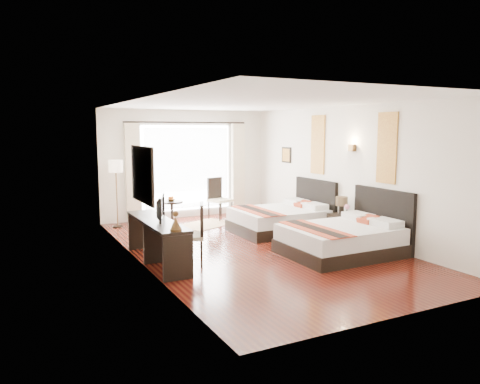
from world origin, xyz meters
name	(u,v)px	position (x,y,z in m)	size (l,w,h in m)	color
floor	(255,249)	(0.00, 0.00, -0.01)	(4.50, 7.50, 0.01)	#330B09
ceiling	(256,103)	(0.00, 0.00, 2.79)	(4.50, 7.50, 0.02)	white
wall_headboard	(348,172)	(2.25, 0.00, 1.40)	(0.01, 7.50, 2.80)	silver
wall_desk	(140,183)	(-2.25, 0.00, 1.40)	(0.01, 7.50, 2.80)	silver
wall_window	(186,164)	(0.00, 3.75, 1.40)	(4.50, 0.01, 2.80)	silver
wall_entry	(406,205)	(0.00, -3.75, 1.40)	(4.50, 0.01, 2.80)	silver
window_glass	(187,168)	(0.00, 3.73, 1.30)	(2.40, 0.02, 2.20)	white
sheer_curtain	(188,168)	(0.00, 3.67, 1.30)	(2.30, 0.02, 2.10)	white
drape_left	(133,171)	(-1.45, 3.63, 1.28)	(0.35, 0.14, 2.35)	beige
drape_right	(238,167)	(1.45, 3.63, 1.28)	(0.35, 0.14, 2.35)	beige
art_panel_near	(387,148)	(2.23, -1.12, 1.95)	(0.03, 0.50, 1.35)	brown
art_panel_far	(318,145)	(2.23, 1.07, 1.95)	(0.03, 0.50, 1.35)	brown
wall_sconce	(352,148)	(2.19, -0.17, 1.92)	(0.10, 0.14, 0.14)	#49331A
mirror_frame	(142,174)	(-2.22, -0.09, 1.55)	(0.04, 1.25, 0.95)	black
mirror_glass	(144,174)	(-2.19, -0.09, 1.55)	(0.01, 1.12, 0.82)	white
bed_near	(344,238)	(1.27, -1.12, 0.30)	(2.08, 1.62, 1.17)	black
bed_far	(282,218)	(1.29, 1.07, 0.30)	(2.03, 1.59, 1.14)	black
nightstand	(343,227)	(2.01, -0.17, 0.27)	(0.45, 0.55, 0.53)	black
table_lamp	(342,203)	(2.02, -0.09, 0.77)	(0.25, 0.25, 0.40)	black
vase	(347,214)	(2.00, -0.30, 0.56)	(0.12, 0.12, 0.13)	black
console_desk	(157,241)	(-1.99, -0.09, 0.38)	(0.50, 2.20, 0.76)	black
television	(157,208)	(-1.97, -0.08, 0.97)	(0.74, 0.10, 0.42)	black
bronze_figurine	(176,222)	(-1.99, -1.09, 0.89)	(0.18, 0.18, 0.28)	#49331A
desk_chair	(191,246)	(-1.51, -0.44, 0.32)	(0.64, 0.64, 1.06)	beige
floor_lamp	(116,171)	(-1.94, 3.23, 1.34)	(0.32, 0.32, 1.59)	black
side_table	(172,214)	(-0.76, 2.75, 0.30)	(0.53, 0.53, 0.61)	black
fruit_bowl	(171,200)	(-0.77, 2.77, 0.63)	(0.20, 0.20, 0.05)	#4A331A
window_chair	(220,207)	(0.62, 3.02, 0.33)	(0.62, 0.62, 1.08)	beige
jute_rug	(205,224)	(0.02, 2.56, 0.01)	(1.32, 0.90, 0.01)	tan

